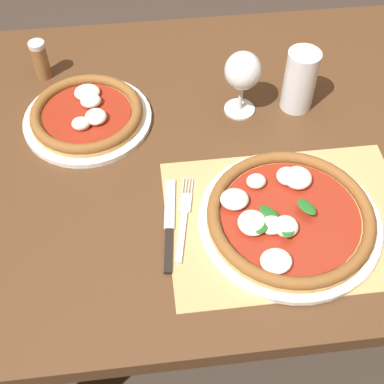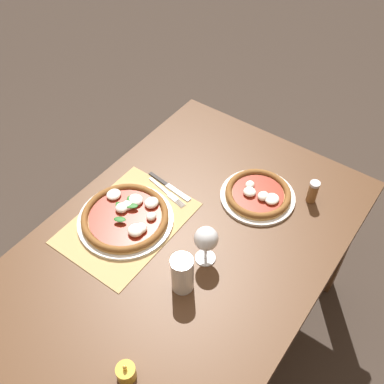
{
  "view_description": "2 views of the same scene",
  "coord_description": "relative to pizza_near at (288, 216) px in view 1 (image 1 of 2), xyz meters",
  "views": [
    {
      "loc": [
        -0.2,
        -0.79,
        1.58
      ],
      "look_at": [
        -0.13,
        -0.17,
        0.8
      ],
      "focal_mm": 50.0,
      "sensor_mm": 36.0,
      "label": 1
    },
    {
      "loc": [
        0.74,
        0.56,
        2.02
      ],
      "look_at": [
        -0.17,
        -0.09,
        0.8
      ],
      "focal_mm": 42.0,
      "sensor_mm": 36.0,
      "label": 2
    }
  ],
  "objects": [
    {
      "name": "pizza_far",
      "position": [
        -0.38,
        0.33,
        -0.0
      ],
      "size": [
        0.29,
        0.29,
        0.05
      ],
      "color": "silver",
      "rests_on": "dining_table"
    },
    {
      "name": "paper_placemat",
      "position": [
        0.01,
        0.01,
        -0.02
      ],
      "size": [
        0.47,
        0.34,
        0.0
      ],
      "primitive_type": "cube",
      "color": "tan",
      "rests_on": "dining_table"
    },
    {
      "name": "pint_glass",
      "position": [
        0.1,
        0.33,
        0.05
      ],
      "size": [
        0.07,
        0.07,
        0.15
      ],
      "color": "silver",
      "rests_on": "dining_table"
    },
    {
      "name": "knife",
      "position": [
        -0.22,
        0.02,
        -0.02
      ],
      "size": [
        0.04,
        0.22,
        0.01
      ],
      "color": "black",
      "rests_on": "paper_placemat"
    },
    {
      "name": "ground_plane",
      "position": [
        -0.05,
        0.23,
        -0.76
      ],
      "size": [
        24.0,
        24.0,
        0.0
      ],
      "primitive_type": "plane",
      "color": "#382D26"
    },
    {
      "name": "dining_table",
      "position": [
        -0.05,
        0.23,
        -0.12
      ],
      "size": [
        1.39,
        0.94,
        0.74
      ],
      "color": "#4C301C",
      "rests_on": "ground"
    },
    {
      "name": "pizza_near",
      "position": [
        0.0,
        0.0,
        0.0
      ],
      "size": [
        0.35,
        0.35,
        0.05
      ],
      "color": "silver",
      "rests_on": "paper_placemat"
    },
    {
      "name": "fork",
      "position": [
        -0.19,
        0.03,
        -0.02
      ],
      "size": [
        0.06,
        0.2,
        0.0
      ],
      "color": "#B7B7BC",
      "rests_on": "paper_placemat"
    },
    {
      "name": "pepper_shaker",
      "position": [
        -0.48,
        0.5,
        0.03
      ],
      "size": [
        0.04,
        0.04,
        0.1
      ],
      "color": "brown",
      "rests_on": "dining_table"
    },
    {
      "name": "wine_glass",
      "position": [
        -0.03,
        0.32,
        0.08
      ],
      "size": [
        0.08,
        0.08,
        0.16
      ],
      "color": "silver",
      "rests_on": "dining_table"
    }
  ]
}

